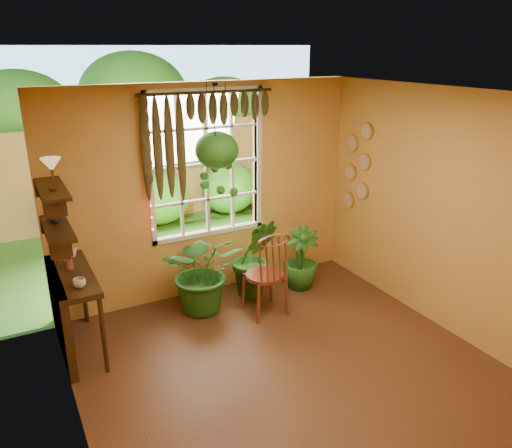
# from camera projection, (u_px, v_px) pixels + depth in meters

# --- Properties ---
(floor) EXTENTS (4.50, 4.50, 0.00)m
(floor) POSITION_uv_depth(u_px,v_px,m) (302.00, 381.00, 4.87)
(floor) COLOR #552A18
(floor) RESTS_ON ground
(ceiling) EXTENTS (4.50, 4.50, 0.00)m
(ceiling) POSITION_uv_depth(u_px,v_px,m) (312.00, 98.00, 3.96)
(ceiling) COLOR silver
(ceiling) RESTS_ON wall_back
(wall_back) EXTENTS (4.00, 0.00, 4.00)m
(wall_back) POSITION_uv_depth(u_px,v_px,m) (208.00, 192.00, 6.29)
(wall_back) COLOR #D9934A
(wall_back) RESTS_ON floor
(wall_left) EXTENTS (0.00, 4.50, 4.50)m
(wall_left) POSITION_uv_depth(u_px,v_px,m) (70.00, 306.00, 3.53)
(wall_left) COLOR #D9934A
(wall_left) RESTS_ON floor
(wall_right) EXTENTS (0.00, 4.50, 4.50)m
(wall_right) POSITION_uv_depth(u_px,v_px,m) (464.00, 220.00, 5.29)
(wall_right) COLOR #D9934A
(wall_right) RESTS_ON floor
(window) EXTENTS (1.52, 0.10, 1.86)m
(window) POSITION_uv_depth(u_px,v_px,m) (206.00, 165.00, 6.19)
(window) COLOR white
(window) RESTS_ON wall_back
(valance_vine) EXTENTS (1.70, 0.12, 1.10)m
(valance_vine) POSITION_uv_depth(u_px,v_px,m) (202.00, 119.00, 5.86)
(valance_vine) COLOR #34210E
(valance_vine) RESTS_ON window
(string_lights) EXTENTS (0.03, 0.03, 1.54)m
(string_lights) POSITION_uv_depth(u_px,v_px,m) (148.00, 169.00, 5.77)
(string_lights) COLOR #FF2633
(string_lights) RESTS_ON window
(wall_plates) EXTENTS (0.04, 0.32, 1.10)m
(wall_plates) POSITION_uv_depth(u_px,v_px,m) (357.00, 167.00, 6.71)
(wall_plates) COLOR beige
(wall_plates) RESTS_ON wall_right
(counter_ledge) EXTENTS (0.40, 1.20, 0.90)m
(counter_ledge) POSITION_uv_depth(u_px,v_px,m) (65.00, 305.00, 5.17)
(counter_ledge) COLOR #34210E
(counter_ledge) RESTS_ON floor
(shelf_lower) EXTENTS (0.25, 0.90, 0.04)m
(shelf_lower) POSITION_uv_depth(u_px,v_px,m) (57.00, 228.00, 4.90)
(shelf_lower) COLOR #34210E
(shelf_lower) RESTS_ON wall_left
(shelf_upper) EXTENTS (0.25, 0.90, 0.04)m
(shelf_upper) POSITION_uv_depth(u_px,v_px,m) (51.00, 189.00, 4.77)
(shelf_upper) COLOR #34210E
(shelf_upper) RESTS_ON wall_left
(backyard) EXTENTS (14.00, 10.00, 12.00)m
(backyard) POSITION_uv_depth(u_px,v_px,m) (132.00, 139.00, 10.26)
(backyard) COLOR #2B5618
(backyard) RESTS_ON ground
(windsor_chair) EXTENTS (0.47, 0.50, 1.25)m
(windsor_chair) POSITION_uv_depth(u_px,v_px,m) (266.00, 286.00, 6.01)
(windsor_chair) COLOR maroon
(windsor_chair) RESTS_ON floor
(potted_plant_left) EXTENTS (1.18, 1.11, 1.05)m
(potted_plant_left) POSITION_uv_depth(u_px,v_px,m) (204.00, 271.00, 6.02)
(potted_plant_left) COLOR #1E5416
(potted_plant_left) RESTS_ON floor
(potted_plant_mid) EXTENTS (0.70, 0.62, 1.06)m
(potted_plant_mid) POSITION_uv_depth(u_px,v_px,m) (255.00, 257.00, 6.39)
(potted_plant_mid) COLOR #1E5416
(potted_plant_mid) RESTS_ON floor
(potted_plant_right) EXTENTS (0.62, 0.62, 0.83)m
(potted_plant_right) POSITION_uv_depth(u_px,v_px,m) (301.00, 258.00, 6.65)
(potted_plant_right) COLOR #1E5416
(potted_plant_right) RESTS_ON floor
(hanging_basket) EXTENTS (0.52, 0.52, 1.36)m
(hanging_basket) POSITION_uv_depth(u_px,v_px,m) (217.00, 153.00, 5.93)
(hanging_basket) COLOR black
(hanging_basket) RESTS_ON ceiling
(cup_a) EXTENTS (0.14, 0.14, 0.09)m
(cup_a) POSITION_uv_depth(u_px,v_px,m) (79.00, 283.00, 4.78)
(cup_a) COLOR silver
(cup_a) RESTS_ON counter_ledge
(cup_b) EXTENTS (0.11, 0.11, 0.10)m
(cup_b) POSITION_uv_depth(u_px,v_px,m) (72.00, 252.00, 5.49)
(cup_b) COLOR beige
(cup_b) RESTS_ON counter_ledge
(brush_jar) EXTENTS (0.08, 0.08, 0.30)m
(brush_jar) POSITION_uv_depth(u_px,v_px,m) (68.00, 258.00, 5.16)
(brush_jar) COLOR brown
(brush_jar) RESTS_ON counter_ledge
(shelf_vase) EXTENTS (0.16, 0.16, 0.13)m
(shelf_vase) POSITION_uv_depth(u_px,v_px,m) (55.00, 217.00, 4.98)
(shelf_vase) COLOR #B2AD99
(shelf_vase) RESTS_ON shelf_lower
(tiffany_lamp) EXTENTS (0.18, 0.18, 0.31)m
(tiffany_lamp) POSITION_uv_depth(u_px,v_px,m) (51.00, 167.00, 4.58)
(tiffany_lamp) COLOR brown
(tiffany_lamp) RESTS_ON shelf_upper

